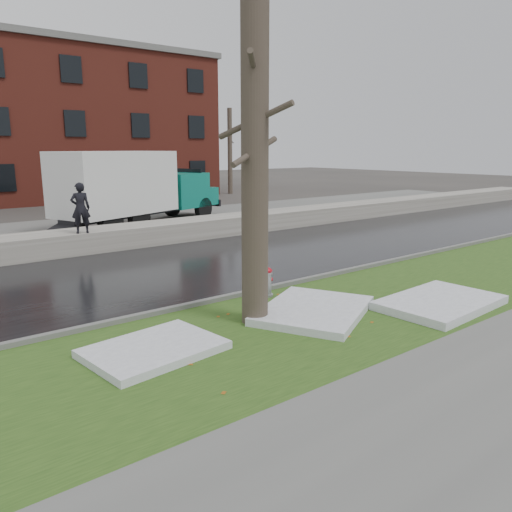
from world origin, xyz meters
TOP-DOWN VIEW (x-y plane):
  - ground at (0.00, 0.00)m, footprint 120.00×120.00m
  - verge at (0.00, -1.25)m, footprint 60.00×4.50m
  - sidewalk at (0.00, -5.00)m, footprint 60.00×3.00m
  - road at (0.00, 4.50)m, footprint 60.00×7.00m
  - parking_lot at (0.00, 13.00)m, footprint 60.00×9.00m
  - curb at (0.00, 1.00)m, footprint 60.00×0.15m
  - snowbank at (0.00, 8.70)m, footprint 60.00×1.60m
  - brick_building at (2.00, 30.00)m, footprint 26.00×12.00m
  - bg_tree_right at (16.00, 24.00)m, footprint 1.40×1.62m
  - fire_hydrant at (0.57, 0.59)m, footprint 0.37×0.34m
  - tree at (-0.74, -0.62)m, footprint 1.35×1.57m
  - box_truck at (2.82, 12.77)m, footprint 10.07×5.20m
  - worker at (-1.18, 8.10)m, footprint 0.68×0.53m
  - snow_patch_near at (0.53, -1.03)m, footprint 3.23×2.97m
  - snow_patch_far at (-3.11, -0.82)m, footprint 2.37×1.85m
  - snow_patch_side at (3.12, -2.40)m, footprint 2.89×1.94m

SIDE VIEW (x-z plane):
  - ground at x=0.00m, z-range 0.00..0.00m
  - road at x=0.00m, z-range 0.00..0.03m
  - parking_lot at x=0.00m, z-range 0.00..0.03m
  - verge at x=0.00m, z-range 0.00..0.04m
  - sidewalk at x=0.00m, z-range 0.00..0.05m
  - curb at x=0.00m, z-range 0.00..0.14m
  - snow_patch_far at x=-3.11m, z-range 0.04..0.18m
  - snow_patch_near at x=0.53m, z-range 0.04..0.20m
  - snow_patch_side at x=3.12m, z-range 0.04..0.22m
  - snowbank at x=0.00m, z-range 0.00..0.75m
  - fire_hydrant at x=0.57m, z-range 0.06..0.80m
  - worker at x=-1.18m, z-range 0.75..2.42m
  - box_truck at x=2.82m, z-range 0.10..3.48m
  - bg_tree_right at x=16.00m, z-range 0.08..6.58m
  - tree at x=-0.74m, z-range 0.06..6.68m
  - brick_building at x=2.00m, z-range 0.00..10.00m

